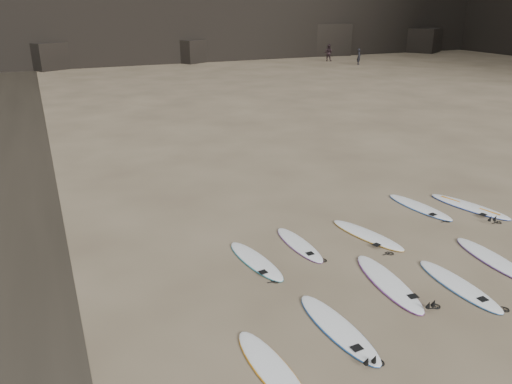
# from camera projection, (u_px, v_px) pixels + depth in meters

# --- Properties ---
(ground) EXTENTS (240.00, 240.00, 0.00)m
(ground) POSITION_uv_depth(u_px,v_px,m) (405.00, 287.00, 11.54)
(ground) COLOR #897559
(ground) RESTS_ON ground
(surfboard_0) EXTENTS (0.76, 2.45, 0.09)m
(surfboard_0) POSITION_uv_depth(u_px,v_px,m) (272.00, 368.00, 8.95)
(surfboard_0) COLOR white
(surfboard_0) RESTS_ON ground
(surfboard_1) EXTENTS (0.77, 2.63, 0.09)m
(surfboard_1) POSITION_uv_depth(u_px,v_px,m) (338.00, 327.00, 10.06)
(surfboard_1) COLOR white
(surfboard_1) RESTS_ON ground
(surfboard_2) EXTENTS (0.97, 2.78, 0.10)m
(surfboard_2) POSITION_uv_depth(u_px,v_px,m) (388.00, 282.00, 11.67)
(surfboard_2) COLOR white
(surfboard_2) RESTS_ON ground
(surfboard_3) EXTENTS (0.61, 2.52, 0.09)m
(surfboard_3) POSITION_uv_depth(u_px,v_px,m) (459.00, 285.00, 11.56)
(surfboard_3) COLOR white
(surfboard_3) RESTS_ON ground
(surfboard_4) EXTENTS (0.81, 2.63, 0.09)m
(surfboard_4) POSITION_uv_depth(u_px,v_px,m) (493.00, 259.00, 12.70)
(surfboard_4) COLOR white
(surfboard_4) RESTS_ON ground
(surfboard_5) EXTENTS (0.89, 2.42, 0.09)m
(surfboard_5) POSITION_uv_depth(u_px,v_px,m) (256.00, 260.00, 12.65)
(surfboard_5) COLOR white
(surfboard_5) RESTS_ON ground
(surfboard_6) EXTENTS (0.61, 2.28, 0.08)m
(surfboard_6) POSITION_uv_depth(u_px,v_px,m) (299.00, 244.00, 13.49)
(surfboard_6) COLOR white
(surfboard_6) RESTS_ON ground
(surfboard_7) EXTENTS (1.21, 2.56, 0.09)m
(surfboard_7) POSITION_uv_depth(u_px,v_px,m) (367.00, 235.00, 14.03)
(surfboard_7) COLOR white
(surfboard_7) RESTS_ON ground
(surfboard_8) EXTENTS (0.93, 2.58, 0.09)m
(surfboard_8) POSITION_uv_depth(u_px,v_px,m) (420.00, 207.00, 15.91)
(surfboard_8) COLOR white
(surfboard_8) RESTS_ON ground
(surfboard_9) EXTENTS (1.33, 2.78, 0.10)m
(surfboard_9) POSITION_uv_depth(u_px,v_px,m) (469.00, 206.00, 15.95)
(surfboard_9) COLOR white
(surfboard_9) RESTS_ON ground
(person_a) EXTENTS (0.67, 0.68, 1.57)m
(person_a) POSITION_uv_depth(u_px,v_px,m) (359.00, 57.00, 50.70)
(person_a) COLOR black
(person_a) RESTS_ON ground
(person_b) EXTENTS (1.06, 1.08, 1.76)m
(person_b) POSITION_uv_depth(u_px,v_px,m) (328.00, 53.00, 53.49)
(person_b) COLOR black
(person_b) RESTS_ON ground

